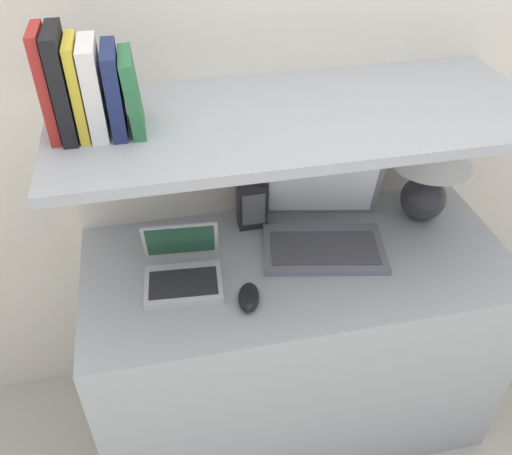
% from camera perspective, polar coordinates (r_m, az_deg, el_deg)
% --- Properties ---
extents(wall_back, '(6.00, 0.05, 2.40)m').
position_cam_1_polar(wall_back, '(1.67, 1.97, 16.32)').
color(wall_back, silver).
rests_on(wall_back, ground_plane).
extents(desk, '(1.28, 0.58, 0.75)m').
position_cam_1_polar(desk, '(1.89, 4.00, -12.04)').
color(desk, '#999EA3').
rests_on(desk, ground_plane).
extents(back_riser, '(1.28, 0.04, 1.17)m').
position_cam_1_polar(back_riser, '(1.95, 1.90, -1.14)').
color(back_riser, silver).
rests_on(back_riser, ground_plane).
extents(shelf, '(1.28, 0.52, 0.03)m').
position_cam_1_polar(shelf, '(1.43, 4.71, 11.59)').
color(shelf, '#999EA3').
rests_on(shelf, back_riser).
extents(table_lamp, '(0.25, 0.25, 0.32)m').
position_cam_1_polar(table_lamp, '(1.75, 18.00, 6.59)').
color(table_lamp, '#2D2D33').
rests_on(table_lamp, desk).
extents(laptop_large, '(0.41, 0.36, 0.24)m').
position_cam_1_polar(laptop_large, '(1.67, 7.08, 0.01)').
color(laptop_large, slate).
rests_on(laptop_large, desk).
extents(laptop_small, '(0.23, 0.22, 0.16)m').
position_cam_1_polar(laptop_small, '(1.55, -7.74, -4.48)').
color(laptop_small, silver).
rests_on(laptop_small, desk).
extents(computer_mouse, '(0.08, 0.12, 0.04)m').
position_cam_1_polar(computer_mouse, '(1.48, -0.77, -7.36)').
color(computer_mouse, black).
rests_on(computer_mouse, desk).
extents(router_box, '(0.09, 0.06, 0.16)m').
position_cam_1_polar(router_box, '(1.70, -0.43, 2.44)').
color(router_box, black).
rests_on(router_box, desk).
extents(book_red, '(0.02, 0.13, 0.25)m').
position_cam_1_polar(book_red, '(1.34, -21.20, 13.83)').
color(book_red, '#A82823').
rests_on(book_red, shelf).
extents(book_black, '(0.03, 0.15, 0.25)m').
position_cam_1_polar(book_black, '(1.33, -19.77, 14.01)').
color(book_black, black).
rests_on(book_black, shelf).
extents(book_yellow, '(0.02, 0.14, 0.22)m').
position_cam_1_polar(book_yellow, '(1.33, -18.26, 13.74)').
color(book_yellow, gold).
rests_on(book_yellow, shelf).
extents(book_white, '(0.04, 0.15, 0.21)m').
position_cam_1_polar(book_white, '(1.33, -16.74, 13.83)').
color(book_white, silver).
rests_on(book_white, shelf).
extents(book_navy, '(0.03, 0.16, 0.20)m').
position_cam_1_polar(book_navy, '(1.33, -14.72, 13.81)').
color(book_navy, navy).
rests_on(book_navy, shelf).
extents(book_green, '(0.04, 0.15, 0.18)m').
position_cam_1_polar(book_green, '(1.33, -12.93, 13.71)').
color(book_green, '#2D7042').
rests_on(book_green, shelf).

